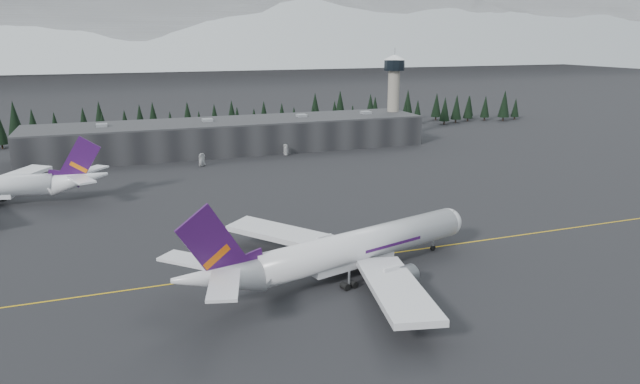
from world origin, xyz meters
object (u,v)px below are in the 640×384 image
object	(u,v)px
terminal	(233,135)
gse_vehicle_b	(286,154)
jet_main	(340,251)
control_tower	(394,88)
gse_vehicle_a	(202,165)

from	to	relation	value
terminal	gse_vehicle_b	size ratio (longest dim) A/B	34.33
terminal	jet_main	distance (m)	135.65
terminal	gse_vehicle_b	world-z (taller)	terminal
gse_vehicle_b	terminal	bearing A→B (deg)	-171.10
control_tower	jet_main	bearing A→B (deg)	-120.65
gse_vehicle_a	terminal	bearing A→B (deg)	26.06
control_tower	gse_vehicle_b	world-z (taller)	control_tower
control_tower	gse_vehicle_a	size ratio (longest dim) A/B	7.64
control_tower	gse_vehicle_a	bearing A→B (deg)	-162.56
control_tower	jet_main	size ratio (longest dim) A/B	0.57
jet_main	gse_vehicle_b	size ratio (longest dim) A/B	14.16
jet_main	gse_vehicle_b	distance (m)	120.60
control_tower	gse_vehicle_b	size ratio (longest dim) A/B	8.09
control_tower	gse_vehicle_b	bearing A→B (deg)	-160.31
gse_vehicle_a	control_tower	bearing A→B (deg)	-13.37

